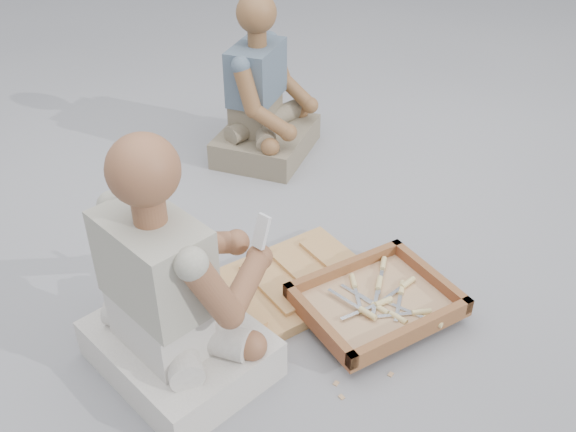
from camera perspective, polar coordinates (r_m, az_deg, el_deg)
ground at (r=2.53m, az=2.97°, el=-6.42°), size 60.00×60.00×0.00m
carved_panel at (r=2.51m, az=-0.20°, el=-6.24°), size 0.67×0.46×0.04m
tool_tray at (r=2.39m, az=7.84°, el=-7.56°), size 0.56×0.45×0.07m
chisel_0 at (r=2.44m, az=10.01°, el=-6.64°), size 0.18×0.16×0.02m
chisel_1 at (r=2.44m, az=8.03°, el=-6.27°), size 0.17×0.16×0.02m
chisel_2 at (r=2.53m, az=8.41°, el=-4.51°), size 0.17×0.17×0.02m
chisel_3 at (r=2.46m, az=10.28°, el=-6.08°), size 0.22×0.06×0.02m
chisel_4 at (r=2.44m, az=5.91°, el=-6.13°), size 0.12×0.20×0.02m
chisel_5 at (r=2.35m, az=12.25°, el=-8.95°), size 0.10×0.21×0.02m
chisel_6 at (r=2.32m, az=6.68°, el=-8.34°), size 0.07×0.22×0.02m
chisel_7 at (r=2.37m, az=8.06°, el=-7.73°), size 0.22×0.03×0.02m
chisel_8 at (r=2.34m, az=9.35°, el=-8.67°), size 0.07×0.22×0.02m
chisel_9 at (r=2.37m, az=7.76°, el=-7.91°), size 0.06×0.22×0.02m
chisel_10 at (r=2.36m, az=11.27°, el=-8.43°), size 0.21×0.11×0.02m
wood_chip_0 at (r=2.42m, az=7.69°, el=-8.95°), size 0.02×0.02×0.00m
wood_chip_1 at (r=2.47m, az=9.89°, el=-8.25°), size 0.02×0.02×0.00m
wood_chip_2 at (r=2.32m, az=9.60°, el=-11.57°), size 0.02×0.02×0.00m
wood_chip_3 at (r=2.69m, az=6.82°, el=-3.78°), size 0.02×0.02×0.00m
wood_chip_4 at (r=2.24m, az=9.12°, el=-13.73°), size 0.02×0.02×0.00m
wood_chip_5 at (r=2.16m, az=4.79°, el=-15.74°), size 0.02×0.02×0.00m
wood_chip_6 at (r=2.19m, az=4.30°, el=-14.61°), size 0.02×0.02×0.00m
wood_chip_7 at (r=2.50m, az=8.83°, el=-7.51°), size 0.02×0.02×0.00m
wood_chip_8 at (r=2.55m, az=15.39°, el=-7.51°), size 0.02×0.02×0.00m
wood_chip_9 at (r=2.63m, az=7.42°, el=-4.85°), size 0.02×0.02×0.00m
wood_chip_10 at (r=2.45m, az=5.14°, el=-8.08°), size 0.02×0.02×0.00m
craftsman at (r=2.07m, az=-10.26°, el=-7.19°), size 0.64×0.64×0.89m
companion at (r=3.31m, az=-2.21°, el=9.92°), size 0.68×0.66×0.84m
mobile_phone at (r=2.10m, az=-2.40°, el=-1.36°), size 0.06×0.06×0.11m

